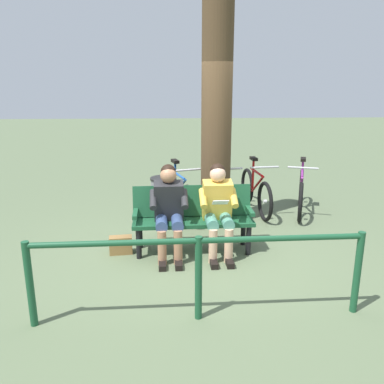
{
  "coord_description": "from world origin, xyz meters",
  "views": [
    {
      "loc": [
        0.38,
        4.9,
        2.24
      ],
      "look_at": [
        0.11,
        -0.42,
        0.75
      ],
      "focal_mm": 37.46,
      "sensor_mm": 36.0,
      "label": 1
    }
  ],
  "objects_px": {
    "bicycle_silver": "(256,191)",
    "bicycle_purple": "(179,195)",
    "bench": "(193,214)",
    "person_companion": "(169,207)",
    "tree_trunk": "(217,115)",
    "bicycle_green": "(301,192)",
    "litter_bin": "(164,202)",
    "handbag": "(121,245)",
    "person_reading": "(218,206)",
    "bicycle_black": "(220,194)"
  },
  "relations": [
    {
      "from": "bench",
      "to": "handbag",
      "type": "relative_size",
      "value": 5.38
    },
    {
      "from": "bicycle_green",
      "to": "bicycle_purple",
      "type": "distance_m",
      "value": 2.13
    },
    {
      "from": "person_companion",
      "to": "bicycle_purple",
      "type": "xyz_separation_m",
      "value": [
        -0.15,
        -1.61,
        -0.3
      ]
    },
    {
      "from": "litter_bin",
      "to": "bench",
      "type": "bearing_deg",
      "value": 113.01
    },
    {
      "from": "tree_trunk",
      "to": "litter_bin",
      "type": "bearing_deg",
      "value": 3.28
    },
    {
      "from": "person_companion",
      "to": "person_reading",
      "type": "bearing_deg",
      "value": 179.95
    },
    {
      "from": "bicycle_green",
      "to": "bicycle_purple",
      "type": "height_order",
      "value": "same"
    },
    {
      "from": "person_companion",
      "to": "handbag",
      "type": "height_order",
      "value": "person_companion"
    },
    {
      "from": "person_reading",
      "to": "tree_trunk",
      "type": "height_order",
      "value": "tree_trunk"
    },
    {
      "from": "bicycle_purple",
      "to": "bicycle_silver",
      "type": "bearing_deg",
      "value": 79.95
    },
    {
      "from": "bicycle_green",
      "to": "person_reading",
      "type": "bearing_deg",
      "value": -26.61
    },
    {
      "from": "bench",
      "to": "bicycle_silver",
      "type": "bearing_deg",
      "value": -128.35
    },
    {
      "from": "bicycle_green",
      "to": "bicycle_silver",
      "type": "height_order",
      "value": "same"
    },
    {
      "from": "bicycle_silver",
      "to": "bench",
      "type": "bearing_deg",
      "value": -42.67
    },
    {
      "from": "bicycle_silver",
      "to": "bicycle_purple",
      "type": "height_order",
      "value": "same"
    },
    {
      "from": "bench",
      "to": "bicycle_purple",
      "type": "distance_m",
      "value": 1.45
    },
    {
      "from": "litter_bin",
      "to": "bicycle_green",
      "type": "distance_m",
      "value": 2.44
    },
    {
      "from": "bench",
      "to": "bicycle_green",
      "type": "bearing_deg",
      "value": -144.3
    },
    {
      "from": "person_reading",
      "to": "bench",
      "type": "bearing_deg",
      "value": -27.25
    },
    {
      "from": "bench",
      "to": "handbag",
      "type": "height_order",
      "value": "bench"
    },
    {
      "from": "litter_bin",
      "to": "bicycle_silver",
      "type": "distance_m",
      "value": 1.72
    },
    {
      "from": "person_reading",
      "to": "bicycle_purple",
      "type": "distance_m",
      "value": 1.69
    },
    {
      "from": "bench",
      "to": "bicycle_purple",
      "type": "xyz_separation_m",
      "value": [
        0.16,
        -1.44,
        -0.15
      ]
    },
    {
      "from": "tree_trunk",
      "to": "litter_bin",
      "type": "height_order",
      "value": "tree_trunk"
    },
    {
      "from": "bench",
      "to": "litter_bin",
      "type": "distance_m",
      "value": 1.05
    },
    {
      "from": "bench",
      "to": "tree_trunk",
      "type": "bearing_deg",
      "value": -113.98
    },
    {
      "from": "bench",
      "to": "litter_bin",
      "type": "height_order",
      "value": "bench"
    },
    {
      "from": "bicycle_green",
      "to": "bicycle_silver",
      "type": "relative_size",
      "value": 0.96
    },
    {
      "from": "person_companion",
      "to": "bicycle_black",
      "type": "height_order",
      "value": "person_companion"
    },
    {
      "from": "tree_trunk",
      "to": "bicycle_green",
      "type": "relative_size",
      "value": 2.15
    },
    {
      "from": "tree_trunk",
      "to": "person_reading",
      "type": "bearing_deg",
      "value": 85.53
    },
    {
      "from": "handbag",
      "to": "tree_trunk",
      "type": "relative_size",
      "value": 0.09
    },
    {
      "from": "litter_bin",
      "to": "bicycle_purple",
      "type": "xyz_separation_m",
      "value": [
        -0.25,
        -0.48,
        -0.03
      ]
    },
    {
      "from": "bicycle_silver",
      "to": "person_companion",
      "type": "bearing_deg",
      "value": -46.36
    },
    {
      "from": "person_reading",
      "to": "bicycle_black",
      "type": "bearing_deg",
      "value": -99.26
    },
    {
      "from": "bicycle_silver",
      "to": "handbag",
      "type": "bearing_deg",
      "value": -57.64
    },
    {
      "from": "person_companion",
      "to": "bicycle_green",
      "type": "bearing_deg",
      "value": -145.39
    },
    {
      "from": "person_reading",
      "to": "bicycle_black",
      "type": "height_order",
      "value": "person_reading"
    },
    {
      "from": "bicycle_black",
      "to": "person_reading",
      "type": "bearing_deg",
      "value": -18.79
    },
    {
      "from": "litter_bin",
      "to": "bicycle_purple",
      "type": "height_order",
      "value": "bicycle_purple"
    },
    {
      "from": "person_reading",
      "to": "litter_bin",
      "type": "distance_m",
      "value": 1.36
    },
    {
      "from": "bench",
      "to": "bicycle_purple",
      "type": "height_order",
      "value": "bicycle_purple"
    },
    {
      "from": "handbag",
      "to": "bicycle_silver",
      "type": "distance_m",
      "value": 2.76
    },
    {
      "from": "tree_trunk",
      "to": "bicycle_black",
      "type": "relative_size",
      "value": 2.09
    },
    {
      "from": "handbag",
      "to": "litter_bin",
      "type": "bearing_deg",
      "value": -117.59
    },
    {
      "from": "person_reading",
      "to": "litter_bin",
      "type": "xyz_separation_m",
      "value": [
        0.73,
        -1.12,
        -0.27
      ]
    },
    {
      "from": "bench",
      "to": "person_companion",
      "type": "xyz_separation_m",
      "value": [
        0.32,
        0.17,
        0.16
      ]
    },
    {
      "from": "bicycle_green",
      "to": "bicycle_silver",
      "type": "xyz_separation_m",
      "value": [
        0.78,
        -0.09,
        0.0
      ]
    },
    {
      "from": "tree_trunk",
      "to": "bicycle_green",
      "type": "distance_m",
      "value": 2.13
    },
    {
      "from": "bench",
      "to": "bicycle_black",
      "type": "distance_m",
      "value": 1.6
    }
  ]
}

